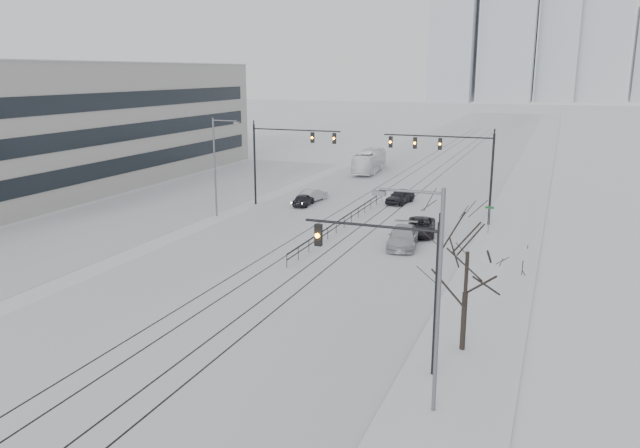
{
  "coord_description": "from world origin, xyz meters",
  "views": [
    {
      "loc": [
        16.79,
        -19.09,
        13.07
      ],
      "look_at": [
        2.28,
        18.38,
        3.2
      ],
      "focal_mm": 35.0,
      "sensor_mm": 36.0,
      "label": 1
    }
  ],
  "objects_px": {
    "sedan_nb_front": "(421,227)",
    "box_truck": "(369,162)",
    "traffic_mast_near": "(400,274)",
    "sedan_sb_inner": "(303,200)",
    "sedan_nb_right": "(403,237)",
    "bare_tree": "(467,262)",
    "sedan_sb_outer": "(313,195)",
    "sedan_nb_far": "(400,196)"
  },
  "relations": [
    {
      "from": "sedan_sb_outer",
      "to": "sedan_nb_front",
      "type": "xyz_separation_m",
      "value": [
        13.29,
        -9.35,
        0.03
      ]
    },
    {
      "from": "sedan_sb_outer",
      "to": "box_truck",
      "type": "relative_size",
      "value": 0.38
    },
    {
      "from": "bare_tree",
      "to": "sedan_sb_outer",
      "type": "height_order",
      "value": "bare_tree"
    },
    {
      "from": "sedan_nb_front",
      "to": "sedan_nb_right",
      "type": "relative_size",
      "value": 0.93
    },
    {
      "from": "sedan_nb_front",
      "to": "box_truck",
      "type": "relative_size",
      "value": 0.47
    },
    {
      "from": "traffic_mast_near",
      "to": "bare_tree",
      "type": "distance_m",
      "value": 3.85
    },
    {
      "from": "sedan_nb_front",
      "to": "sedan_nb_right",
      "type": "distance_m",
      "value": 4.15
    },
    {
      "from": "sedan_nb_right",
      "to": "sedan_nb_far",
      "type": "bearing_deg",
      "value": 96.43
    },
    {
      "from": "sedan_nb_far",
      "to": "box_truck",
      "type": "height_order",
      "value": "box_truck"
    },
    {
      "from": "traffic_mast_near",
      "to": "sedan_sb_inner",
      "type": "bearing_deg",
      "value": 119.4
    },
    {
      "from": "bare_tree",
      "to": "sedan_sb_inner",
      "type": "relative_size",
      "value": 1.71
    },
    {
      "from": "bare_tree",
      "to": "sedan_nb_right",
      "type": "xyz_separation_m",
      "value": [
        -7.08,
        17.0,
        -3.72
      ]
    },
    {
      "from": "traffic_mast_near",
      "to": "sedan_nb_far",
      "type": "distance_m",
      "value": 36.96
    },
    {
      "from": "bare_tree",
      "to": "sedan_sb_inner",
      "type": "height_order",
      "value": "bare_tree"
    },
    {
      "from": "sedan_sb_inner",
      "to": "box_truck",
      "type": "height_order",
      "value": "box_truck"
    },
    {
      "from": "sedan_sb_outer",
      "to": "sedan_nb_front",
      "type": "distance_m",
      "value": 16.25
    },
    {
      "from": "traffic_mast_near",
      "to": "sedan_nb_right",
      "type": "height_order",
      "value": "traffic_mast_near"
    },
    {
      "from": "box_truck",
      "to": "sedan_sb_inner",
      "type": "bearing_deg",
      "value": 86.23
    },
    {
      "from": "sedan_sb_outer",
      "to": "sedan_nb_front",
      "type": "relative_size",
      "value": 0.8
    },
    {
      "from": "sedan_sb_inner",
      "to": "box_truck",
      "type": "relative_size",
      "value": 0.35
    },
    {
      "from": "sedan_nb_far",
      "to": "box_truck",
      "type": "bearing_deg",
      "value": 126.85
    },
    {
      "from": "sedan_sb_inner",
      "to": "sedan_nb_front",
      "type": "bearing_deg",
      "value": 148.03
    },
    {
      "from": "bare_tree",
      "to": "traffic_mast_near",
      "type": "bearing_deg",
      "value": -128.76
    },
    {
      "from": "sedan_sb_outer",
      "to": "sedan_nb_right",
      "type": "relative_size",
      "value": 0.74
    },
    {
      "from": "traffic_mast_near",
      "to": "sedan_sb_inner",
      "type": "relative_size",
      "value": 1.96
    },
    {
      "from": "bare_tree",
      "to": "sedan_nb_far",
      "type": "xyz_separation_m",
      "value": [
        -11.2,
        32.69,
        -3.76
      ]
    },
    {
      "from": "sedan_sb_inner",
      "to": "box_truck",
      "type": "xyz_separation_m",
      "value": [
        0.02,
        22.64,
        0.82
      ]
    },
    {
      "from": "sedan_sb_inner",
      "to": "bare_tree",
      "type": "bearing_deg",
      "value": 120.91
    },
    {
      "from": "sedan_nb_front",
      "to": "box_truck",
      "type": "distance_m",
      "value": 32.46
    },
    {
      "from": "bare_tree",
      "to": "sedan_sb_outer",
      "type": "bearing_deg",
      "value": 123.11
    },
    {
      "from": "sedan_nb_front",
      "to": "box_truck",
      "type": "height_order",
      "value": "box_truck"
    },
    {
      "from": "sedan_sb_outer",
      "to": "sedan_nb_front",
      "type": "height_order",
      "value": "sedan_nb_front"
    },
    {
      "from": "sedan_sb_outer",
      "to": "bare_tree",
      "type": "bearing_deg",
      "value": 134.17
    },
    {
      "from": "sedan_sb_inner",
      "to": "sedan_nb_far",
      "type": "distance_m",
      "value": 9.87
    },
    {
      "from": "sedan_nb_right",
      "to": "box_truck",
      "type": "height_order",
      "value": "box_truck"
    },
    {
      "from": "box_truck",
      "to": "traffic_mast_near",
      "type": "bearing_deg",
      "value": 104.3
    },
    {
      "from": "traffic_mast_near",
      "to": "box_truck",
      "type": "xyz_separation_m",
      "value": [
        -17.49,
        53.71,
        -3.13
      ]
    },
    {
      "from": "bare_tree",
      "to": "sedan_nb_front",
      "type": "distance_m",
      "value": 22.44
    },
    {
      "from": "sedan_sb_outer",
      "to": "sedan_nb_far",
      "type": "height_order",
      "value": "sedan_nb_far"
    },
    {
      "from": "traffic_mast_near",
      "to": "box_truck",
      "type": "height_order",
      "value": "traffic_mast_near"
    },
    {
      "from": "sedan_nb_front",
      "to": "sedan_nb_far",
      "type": "distance_m",
      "value": 12.46
    },
    {
      "from": "traffic_mast_near",
      "to": "sedan_nb_right",
      "type": "distance_m",
      "value": 20.89
    }
  ]
}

